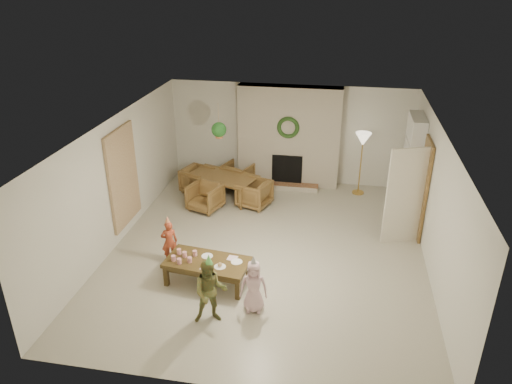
% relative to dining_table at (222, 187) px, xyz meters
% --- Properties ---
extents(floor, '(7.00, 7.00, 0.00)m').
position_rel_dining_table_xyz_m(floor, '(1.44, -2.15, -0.28)').
color(floor, '#B7B29E').
rests_on(floor, ground).
extents(ceiling, '(7.00, 7.00, 0.00)m').
position_rel_dining_table_xyz_m(ceiling, '(1.44, -2.15, 2.22)').
color(ceiling, white).
rests_on(ceiling, wall_back).
extents(wall_back, '(7.00, 0.00, 7.00)m').
position_rel_dining_table_xyz_m(wall_back, '(1.44, 1.35, 0.97)').
color(wall_back, silver).
rests_on(wall_back, floor).
extents(wall_front, '(7.00, 0.00, 7.00)m').
position_rel_dining_table_xyz_m(wall_front, '(1.44, -5.65, 0.97)').
color(wall_front, silver).
rests_on(wall_front, floor).
extents(wall_left, '(0.00, 7.00, 7.00)m').
position_rel_dining_table_xyz_m(wall_left, '(-1.56, -2.15, 0.97)').
color(wall_left, silver).
rests_on(wall_left, floor).
extents(wall_right, '(0.00, 7.00, 7.00)m').
position_rel_dining_table_xyz_m(wall_right, '(4.44, -2.15, 0.97)').
color(wall_right, silver).
rests_on(wall_right, floor).
extents(fireplace_mass, '(2.50, 0.40, 2.50)m').
position_rel_dining_table_xyz_m(fireplace_mass, '(1.44, 1.15, 0.97)').
color(fireplace_mass, '#4E2A14').
rests_on(fireplace_mass, floor).
extents(fireplace_hearth, '(1.60, 0.30, 0.12)m').
position_rel_dining_table_xyz_m(fireplace_hearth, '(1.44, 0.80, -0.22)').
color(fireplace_hearth, brown).
rests_on(fireplace_hearth, floor).
extents(fireplace_firebox, '(0.75, 0.12, 0.75)m').
position_rel_dining_table_xyz_m(fireplace_firebox, '(1.44, 0.97, 0.17)').
color(fireplace_firebox, black).
rests_on(fireplace_firebox, floor).
extents(fireplace_wreath, '(0.54, 0.10, 0.54)m').
position_rel_dining_table_xyz_m(fireplace_wreath, '(1.44, 0.92, 1.27)').
color(fireplace_wreath, '#1D3F17').
rests_on(fireplace_wreath, fireplace_mass).
extents(floor_lamp_base, '(0.29, 0.29, 0.03)m').
position_rel_dining_table_xyz_m(floor_lamp_base, '(3.22, 0.85, -0.27)').
color(floor_lamp_base, gold).
rests_on(floor_lamp_base, floor).
extents(floor_lamp_post, '(0.03, 0.03, 1.39)m').
position_rel_dining_table_xyz_m(floor_lamp_post, '(3.22, 0.85, 0.44)').
color(floor_lamp_post, gold).
rests_on(floor_lamp_post, floor).
extents(floor_lamp_shade, '(0.37, 0.37, 0.31)m').
position_rel_dining_table_xyz_m(floor_lamp_shade, '(3.22, 0.85, 1.11)').
color(floor_lamp_shade, beige).
rests_on(floor_lamp_shade, floor_lamp_post).
extents(bookshelf_carcass, '(0.30, 1.00, 2.20)m').
position_rel_dining_table_xyz_m(bookshelf_carcass, '(4.28, 0.15, 0.82)').
color(bookshelf_carcass, white).
rests_on(bookshelf_carcass, floor).
extents(bookshelf_shelf_a, '(0.30, 0.92, 0.03)m').
position_rel_dining_table_xyz_m(bookshelf_shelf_a, '(4.26, 0.15, 0.17)').
color(bookshelf_shelf_a, white).
rests_on(bookshelf_shelf_a, bookshelf_carcass).
extents(bookshelf_shelf_b, '(0.30, 0.92, 0.03)m').
position_rel_dining_table_xyz_m(bookshelf_shelf_b, '(4.26, 0.15, 0.57)').
color(bookshelf_shelf_b, white).
rests_on(bookshelf_shelf_b, bookshelf_carcass).
extents(bookshelf_shelf_c, '(0.30, 0.92, 0.03)m').
position_rel_dining_table_xyz_m(bookshelf_shelf_c, '(4.26, 0.15, 0.97)').
color(bookshelf_shelf_c, white).
rests_on(bookshelf_shelf_c, bookshelf_carcass).
extents(bookshelf_shelf_d, '(0.30, 0.92, 0.03)m').
position_rel_dining_table_xyz_m(bookshelf_shelf_d, '(4.26, 0.15, 1.37)').
color(bookshelf_shelf_d, white).
rests_on(bookshelf_shelf_d, bookshelf_carcass).
extents(books_row_lower, '(0.20, 0.40, 0.24)m').
position_rel_dining_table_xyz_m(books_row_lower, '(4.24, 0.00, 0.31)').
color(books_row_lower, '#A4371E').
rests_on(books_row_lower, bookshelf_shelf_a).
extents(books_row_mid, '(0.20, 0.44, 0.24)m').
position_rel_dining_table_xyz_m(books_row_mid, '(4.24, 0.20, 0.71)').
color(books_row_mid, '#296297').
rests_on(books_row_mid, bookshelf_shelf_b).
extents(books_row_upper, '(0.20, 0.36, 0.22)m').
position_rel_dining_table_xyz_m(books_row_upper, '(4.24, 0.05, 1.10)').
color(books_row_upper, gold).
rests_on(books_row_upper, bookshelf_shelf_c).
extents(door_frame, '(0.05, 0.86, 2.04)m').
position_rel_dining_table_xyz_m(door_frame, '(4.40, -0.95, 0.74)').
color(door_frame, brown).
rests_on(door_frame, floor).
extents(door_leaf, '(0.77, 0.32, 2.00)m').
position_rel_dining_table_xyz_m(door_leaf, '(4.02, -1.33, 0.72)').
color(door_leaf, beige).
rests_on(door_leaf, floor).
extents(curtain_panel, '(0.06, 1.20, 2.00)m').
position_rel_dining_table_xyz_m(curtain_panel, '(-1.52, -1.95, 0.97)').
color(curtain_panel, '#C5B38B').
rests_on(curtain_panel, wall_left).
extents(dining_table, '(1.81, 1.37, 0.56)m').
position_rel_dining_table_xyz_m(dining_table, '(0.00, 0.00, 0.00)').
color(dining_table, brown).
rests_on(dining_table, floor).
extents(dining_chair_near, '(0.85, 0.87, 0.62)m').
position_rel_dining_table_xyz_m(dining_chair_near, '(-0.23, -0.67, 0.03)').
color(dining_chair_near, brown).
rests_on(dining_chair_near, floor).
extents(dining_chair_far, '(0.85, 0.87, 0.62)m').
position_rel_dining_table_xyz_m(dining_chair_far, '(0.23, 0.67, 0.03)').
color(dining_chair_far, brown).
rests_on(dining_chair_far, floor).
extents(dining_chair_left, '(0.87, 0.85, 0.62)m').
position_rel_dining_table_xyz_m(dining_chair_left, '(-0.67, 0.23, 0.03)').
color(dining_chair_left, brown).
rests_on(dining_chair_left, floor).
extents(dining_chair_right, '(0.87, 0.85, 0.62)m').
position_rel_dining_table_xyz_m(dining_chair_right, '(0.83, -0.29, 0.03)').
color(dining_chair_right, brown).
rests_on(dining_chair_right, floor).
extents(hanging_plant_cord, '(0.01, 0.01, 0.70)m').
position_rel_dining_table_xyz_m(hanging_plant_cord, '(0.14, -0.65, 1.87)').
color(hanging_plant_cord, tan).
rests_on(hanging_plant_cord, ceiling).
extents(hanging_plant_pot, '(0.16, 0.16, 0.12)m').
position_rel_dining_table_xyz_m(hanging_plant_pot, '(0.14, -0.65, 1.52)').
color(hanging_plant_pot, '#A45E35').
rests_on(hanging_plant_pot, hanging_plant_cord).
extents(hanging_plant_foliage, '(0.32, 0.32, 0.32)m').
position_rel_dining_table_xyz_m(hanging_plant_foliage, '(0.14, -0.65, 1.64)').
color(hanging_plant_foliage, '#184919').
rests_on(hanging_plant_foliage, hanging_plant_pot).
extents(coffee_table_top, '(1.52, 0.89, 0.07)m').
position_rel_dining_table_xyz_m(coffee_table_top, '(0.58, -3.39, 0.13)').
color(coffee_table_top, '#4A3818').
rests_on(coffee_table_top, floor).
extents(coffee_table_apron, '(1.40, 0.77, 0.09)m').
position_rel_dining_table_xyz_m(coffee_table_apron, '(0.58, -3.39, 0.05)').
color(coffee_table_apron, '#4A3818').
rests_on(coffee_table_apron, floor).
extents(coffee_leg_fl, '(0.09, 0.09, 0.38)m').
position_rel_dining_table_xyz_m(coffee_leg_fl, '(-0.11, -3.60, -0.09)').
color(coffee_leg_fl, '#4A3818').
rests_on(coffee_leg_fl, floor).
extents(coffee_leg_fr, '(0.09, 0.09, 0.38)m').
position_rel_dining_table_xyz_m(coffee_leg_fr, '(1.20, -3.76, -0.09)').
color(coffee_leg_fr, '#4A3818').
rests_on(coffee_leg_fr, floor).
extents(coffee_leg_bl, '(0.09, 0.09, 0.38)m').
position_rel_dining_table_xyz_m(coffee_leg_bl, '(-0.04, -3.02, -0.09)').
color(coffee_leg_bl, '#4A3818').
rests_on(coffee_leg_bl, floor).
extents(coffee_leg_br, '(0.09, 0.09, 0.38)m').
position_rel_dining_table_xyz_m(coffee_leg_br, '(1.27, -3.17, -0.09)').
color(coffee_leg_br, '#4A3818').
rests_on(coffee_leg_br, floor).
extents(cup_a, '(0.09, 0.09, 0.10)m').
position_rel_dining_table_xyz_m(cup_a, '(0.01, -3.49, 0.21)').
color(cup_a, white).
rests_on(cup_a, coffee_table_top).
extents(cup_b, '(0.09, 0.09, 0.10)m').
position_rel_dining_table_xyz_m(cup_b, '(0.03, -3.27, 0.21)').
color(cup_b, white).
rests_on(cup_b, coffee_table_top).
extents(cup_c, '(0.09, 0.09, 0.10)m').
position_rel_dining_table_xyz_m(cup_c, '(0.13, -3.56, 0.21)').
color(cup_c, white).
rests_on(cup_c, coffee_table_top).
extents(cup_d, '(0.09, 0.09, 0.10)m').
position_rel_dining_table_xyz_m(cup_d, '(0.16, -3.34, 0.21)').
color(cup_d, white).
rests_on(cup_d, coffee_table_top).
extents(cup_e, '(0.09, 0.09, 0.10)m').
position_rel_dining_table_xyz_m(cup_e, '(0.30, -3.49, 0.21)').
color(cup_e, white).
rests_on(cup_e, coffee_table_top).
extents(cup_f, '(0.09, 0.09, 0.10)m').
position_rel_dining_table_xyz_m(cup_f, '(0.32, -3.27, 0.21)').
color(cup_f, white).
rests_on(cup_f, coffee_table_top).
extents(plate_a, '(0.22, 0.22, 0.01)m').
position_rel_dining_table_xyz_m(plate_a, '(0.54, -3.25, 0.17)').
color(plate_a, white).
rests_on(plate_a, coffee_table_top).
extents(plate_b, '(0.22, 0.22, 0.01)m').
position_rel_dining_table_xyz_m(plate_b, '(0.84, -3.53, 0.17)').
color(plate_b, white).
rests_on(plate_b, coffee_table_top).
extents(plate_c, '(0.22, 0.22, 0.01)m').
position_rel_dining_table_xyz_m(plate_c, '(1.09, -3.34, 0.17)').
color(plate_c, white).
rests_on(plate_c, coffee_table_top).
extents(food_scoop, '(0.09, 0.09, 0.08)m').
position_rel_dining_table_xyz_m(food_scoop, '(0.84, -3.53, 0.21)').
color(food_scoop, tan).
rests_on(food_scoop, plate_b).
extents(napkin_left, '(0.19, 0.19, 0.01)m').
position_rel_dining_table_xyz_m(napkin_left, '(0.61, -3.59, 0.17)').
color(napkin_left, '#DBA1BA').
rests_on(napkin_left, coffee_table_top).
extents(napkin_right, '(0.19, 0.19, 0.01)m').
position_rel_dining_table_xyz_m(napkin_right, '(0.99, -3.24, 0.17)').
color(napkin_right, '#DBA1BA').
rests_on(napkin_right, coffee_table_top).
extents(child_red, '(0.36, 0.31, 0.85)m').
position_rel_dining_table_xyz_m(child_red, '(-0.30, -2.86, 0.14)').
color(child_red, '#A33D23').
rests_on(child_red, floor).
extents(party_hat_red, '(0.12, 0.12, 0.16)m').
position_rel_dining_table_xyz_m(party_hat_red, '(-0.30, -2.86, 0.60)').
color(party_hat_red, '#E9C14D').
rests_on(party_hat_red, child_red).
extents(child_plaid, '(0.62, 0.55, 1.09)m').
position_rel_dining_table_xyz_m(child_plaid, '(0.90, -4.36, 0.26)').
color(child_plaid, brown).
rests_on(child_plaid, floor).
extents(party_hat_plaid, '(0.14, 0.14, 0.18)m').
position_rel_dining_table_xyz_m(party_hat_plaid, '(0.90, -4.36, 0.85)').
color(party_hat_plaid, '#5EBF52').
rests_on(party_hat_plaid, child_plaid).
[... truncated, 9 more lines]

